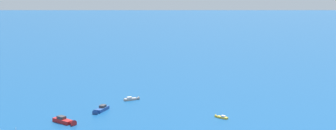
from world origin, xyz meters
name	(u,v)px	position (x,y,z in m)	size (l,w,h in m)	color
motorboat_near_centre	(221,117)	(39.97, -20.59, 0.40)	(4.38, 4.64, 1.47)	gold
motorboat_far_port	(65,121)	(37.04, 34.73, 0.79)	(8.63, 9.24, 2.92)	#B21E1E
motorboat_inshore	(100,110)	(51.68, 23.72, 0.74)	(9.64, 5.96, 2.74)	#23478C
motorboat_offshore	(132,99)	(69.26, 11.82, 0.52)	(4.23, 6.78, 1.93)	#9E9993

